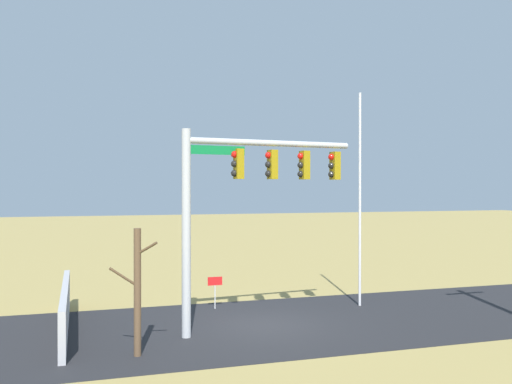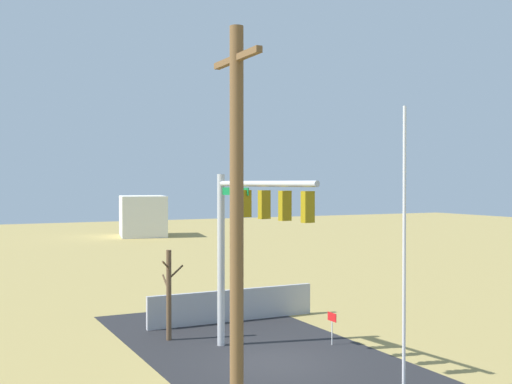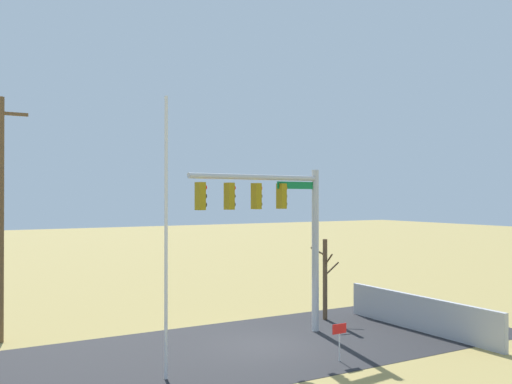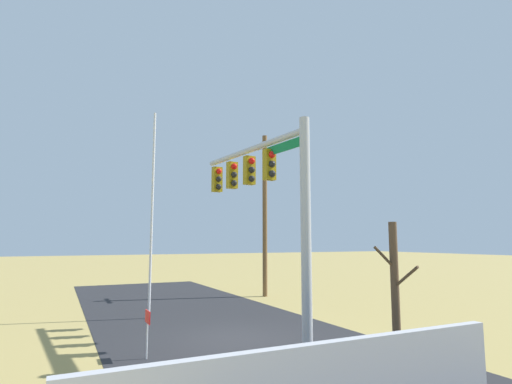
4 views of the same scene
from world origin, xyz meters
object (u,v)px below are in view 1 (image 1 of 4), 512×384
object	(u,v)px
open_sign	(215,285)
bare_tree	(137,290)
signal_mast	(243,188)
flagpole	(360,199)

from	to	relation	value
open_sign	bare_tree	bearing A→B (deg)	56.82
signal_mast	open_sign	xyz separation A→B (m)	(0.08, -3.55, -3.71)
signal_mast	flagpole	size ratio (longest dim) A/B	0.77
signal_mast	open_sign	world-z (taller)	signal_mast
flagpole	open_sign	distance (m)	6.52
flagpole	bare_tree	bearing A→B (deg)	24.54
flagpole	bare_tree	distance (m)	10.13
open_sign	signal_mast	bearing A→B (deg)	91.30
flagpole	open_sign	size ratio (longest dim) A/B	6.82
signal_mast	flagpole	world-z (taller)	flagpole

